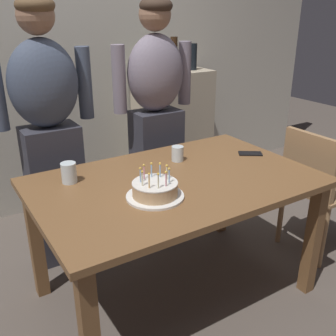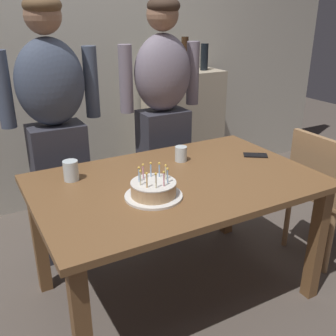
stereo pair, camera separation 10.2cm
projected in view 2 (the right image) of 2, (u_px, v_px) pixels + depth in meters
name	position (u px, v px, depth m)	size (l,w,h in m)	color
ground_plane	(176.00, 291.00, 2.36)	(10.00, 10.00, 0.00)	#564C44
back_wall	(80.00, 47.00, 3.12)	(5.20, 0.10, 2.60)	beige
dining_table	(177.00, 196.00, 2.11)	(1.50, 0.96, 0.74)	brown
birthday_cake	(154.00, 190.00, 1.87)	(0.28, 0.28, 0.16)	white
water_glass_near	(71.00, 171.00, 2.05)	(0.08, 0.08, 0.11)	silver
water_glass_far	(181.00, 154.00, 2.31)	(0.07, 0.07, 0.09)	silver
cell_phone	(255.00, 155.00, 2.41)	(0.14, 0.07, 0.01)	black
person_man_bearded	(56.00, 132.00, 2.42)	(0.61, 0.27, 1.66)	#33333D
person_woman_cardigan	(163.00, 117.00, 2.76)	(0.61, 0.27, 1.66)	#33333D
dining_chair	(323.00, 187.00, 2.52)	(0.42, 0.42, 0.87)	#A37A51
shelf_cabinet	(184.00, 130.00, 3.61)	(0.72, 0.30, 1.37)	tan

